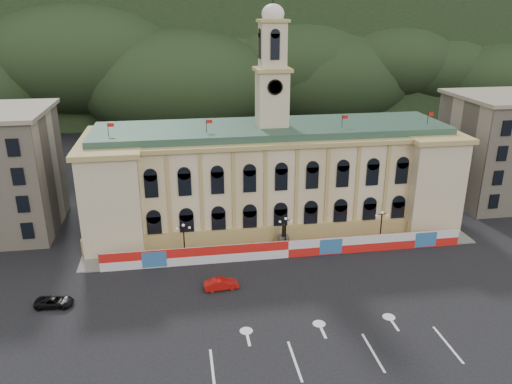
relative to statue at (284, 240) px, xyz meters
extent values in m
plane|color=black|center=(0.00, -18.00, -1.19)|extent=(260.00, 260.00, 0.00)
cube|color=black|center=(0.00, 112.00, 20.81)|extent=(230.00, 70.00, 44.00)
cube|color=#595651|center=(35.00, 92.00, 28.81)|extent=(22.00, 8.00, 14.00)
cube|color=#595651|center=(-48.00, 90.00, 24.81)|extent=(16.00, 7.00, 10.00)
cube|color=beige|center=(0.00, 10.00, 5.81)|extent=(55.00, 15.00, 14.00)
cube|color=tan|center=(0.00, 2.20, 0.01)|extent=(56.00, 0.80, 2.40)
cube|color=tan|center=(0.00, 10.00, 13.11)|extent=(56.20, 16.20, 0.60)
cube|color=#315141|center=(0.00, 10.00, 13.81)|extent=(53.00, 13.00, 1.20)
cube|color=beige|center=(-23.50, 9.00, 5.81)|extent=(8.00, 17.00, 14.00)
cube|color=beige|center=(23.50, 9.00, 5.81)|extent=(8.00, 17.00, 14.00)
cube|color=beige|center=(0.00, 10.00, 18.41)|extent=(4.40, 4.40, 8.00)
cube|color=tan|center=(0.00, 10.00, 22.61)|extent=(5.20, 5.20, 0.50)
cube|color=beige|center=(0.00, 10.00, 25.91)|extent=(3.60, 3.60, 6.50)
cube|color=tan|center=(0.00, 10.00, 29.31)|extent=(4.20, 4.20, 0.40)
cylinder|color=black|center=(0.00, 7.70, 20.41)|extent=(2.20, 0.20, 2.20)
ellipsoid|color=white|center=(0.00, 10.00, 30.21)|extent=(3.20, 3.20, 2.72)
cube|color=tan|center=(43.00, 13.00, 7.81)|extent=(20.00, 16.00, 18.00)
cube|color=red|center=(0.00, -3.00, 0.06)|extent=(50.00, 0.25, 2.50)
cube|color=#2F679F|center=(-18.00, -3.14, 0.06)|extent=(3.20, 0.05, 2.20)
cube|color=#2F679F|center=(6.00, -3.14, 0.06)|extent=(3.20, 0.05, 2.20)
cube|color=#2F679F|center=(20.00, -3.14, 0.06)|extent=(3.20, 0.05, 2.20)
cube|color=slate|center=(0.00, -0.25, -1.11)|extent=(56.00, 5.50, 0.16)
cube|color=#595651|center=(0.00, 0.00, -0.29)|extent=(1.40, 1.40, 1.80)
cylinder|color=black|center=(0.00, 0.00, 1.41)|extent=(0.60, 0.60, 1.60)
sphere|color=black|center=(0.00, 0.00, 2.31)|extent=(0.44, 0.44, 0.44)
cylinder|color=black|center=(-14.00, -1.00, -1.04)|extent=(0.44, 0.44, 0.30)
cylinder|color=black|center=(-14.00, -1.00, 1.21)|extent=(0.18, 0.18, 4.80)
cube|color=black|center=(-14.00, -1.00, 3.51)|extent=(1.60, 0.08, 0.08)
sphere|color=silver|center=(-14.80, -1.00, 3.36)|extent=(0.36, 0.36, 0.36)
sphere|color=silver|center=(-13.20, -1.00, 3.36)|extent=(0.36, 0.36, 0.36)
sphere|color=silver|center=(-14.00, -1.00, 3.76)|extent=(0.40, 0.40, 0.40)
cylinder|color=black|center=(0.00, -1.00, -1.04)|extent=(0.44, 0.44, 0.30)
cylinder|color=black|center=(0.00, -1.00, 1.21)|extent=(0.18, 0.18, 4.80)
cube|color=black|center=(0.00, -1.00, 3.51)|extent=(1.60, 0.08, 0.08)
sphere|color=silver|center=(-0.80, -1.00, 3.36)|extent=(0.36, 0.36, 0.36)
sphere|color=silver|center=(0.80, -1.00, 3.36)|extent=(0.36, 0.36, 0.36)
sphere|color=silver|center=(0.00, -1.00, 3.76)|extent=(0.40, 0.40, 0.40)
cylinder|color=black|center=(14.00, -1.00, -1.04)|extent=(0.44, 0.44, 0.30)
cylinder|color=black|center=(14.00, -1.00, 1.21)|extent=(0.18, 0.18, 4.80)
cube|color=black|center=(14.00, -1.00, 3.51)|extent=(1.60, 0.08, 0.08)
sphere|color=silver|center=(13.20, -1.00, 3.36)|extent=(0.36, 0.36, 0.36)
sphere|color=silver|center=(14.80, -1.00, 3.36)|extent=(0.36, 0.36, 0.36)
sphere|color=silver|center=(14.00, -1.00, 3.76)|extent=(0.40, 0.40, 0.40)
imported|color=#B4100C|center=(-9.82, -9.67, -0.50)|extent=(2.24, 4.45, 1.38)
imported|color=black|center=(-29.08, -10.46, -0.59)|extent=(2.74, 4.64, 1.19)
camera|label=1|loc=(-13.99, -62.61, 31.10)|focal=35.00mm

